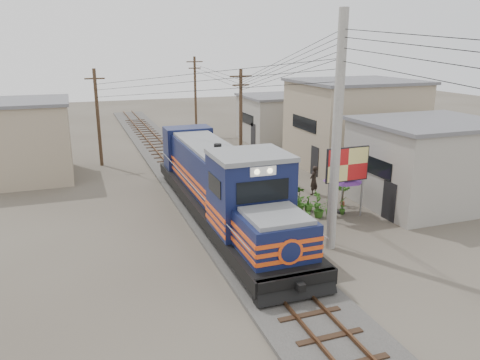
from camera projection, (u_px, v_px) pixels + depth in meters
name	position (u px, v px, depth m)	size (l,w,h in m)	color
ground	(252.00, 254.00, 19.97)	(120.00, 120.00, 0.00)	#473F35
ballast	(194.00, 187.00, 28.99)	(3.60, 70.00, 0.16)	#595651
track	(194.00, 185.00, 28.94)	(1.15, 70.00, 0.12)	#51331E
locomotive	(222.00, 186.00, 23.29)	(3.15, 17.13, 4.25)	black
utility_pole_main	(337.00, 136.00, 19.25)	(0.40, 0.40, 10.00)	#9E9B93
wooden_pole_mid	(241.00, 117.00, 33.05)	(1.60, 0.24, 7.00)	#4C3826
wooden_pole_far	(195.00, 94.00, 45.73)	(1.60, 0.24, 7.50)	#4C3826
wooden_pole_left	(98.00, 116.00, 33.60)	(1.60, 0.24, 7.00)	#4C3826
power_lines	(195.00, 64.00, 25.48)	(9.65, 19.00, 3.30)	black
shophouse_front	(428.00, 163.00, 25.73)	(7.35, 6.30, 4.70)	gray
shophouse_mid	(353.00, 123.00, 33.98)	(8.40, 7.35, 6.20)	gray
shophouse_back	(278.00, 118.00, 42.82)	(6.30, 6.30, 4.20)	gray
shophouse_left	(21.00, 140.00, 30.47)	(6.30, 6.30, 5.20)	gray
billboard	(347.00, 166.00, 23.35)	(2.42, 0.21, 3.74)	#99999E
market_umbrella	(343.00, 177.00, 24.27)	(2.75, 2.75, 2.29)	black
vendor	(314.00, 180.00, 27.63)	(0.64, 0.42, 1.77)	black
plant_nursery	(304.00, 203.00, 24.82)	(3.51, 3.16, 1.11)	#31641C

